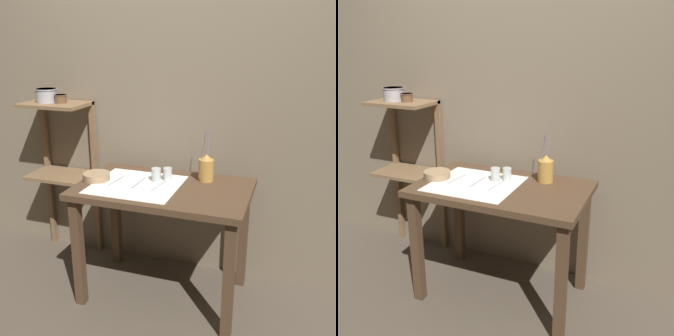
% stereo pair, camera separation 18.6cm
% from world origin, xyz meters
% --- Properties ---
extents(ground_plane, '(12.00, 12.00, 0.00)m').
position_xyz_m(ground_plane, '(0.00, 0.00, 0.00)').
color(ground_plane, brown).
extents(stone_wall_back, '(7.00, 0.06, 2.40)m').
position_xyz_m(stone_wall_back, '(0.00, 0.44, 1.20)').
color(stone_wall_back, '#7A6B56').
rests_on(stone_wall_back, ground_plane).
extents(wooden_table, '(1.07, 0.66, 0.77)m').
position_xyz_m(wooden_table, '(0.00, 0.00, 0.65)').
color(wooden_table, '#4C3523').
rests_on(wooden_table, ground_plane).
extents(wooden_shelf_unit, '(0.46, 0.31, 1.21)m').
position_xyz_m(wooden_shelf_unit, '(-0.90, 0.28, 0.83)').
color(wooden_shelf_unit, brown).
rests_on(wooden_shelf_unit, ground_plane).
extents(linen_cloth, '(0.53, 0.49, 0.00)m').
position_xyz_m(linen_cloth, '(-0.17, -0.03, 0.78)').
color(linen_cloth, white).
rests_on(linen_cloth, wooden_table).
extents(pitcher_with_flowers, '(0.10, 0.10, 0.39)m').
position_xyz_m(pitcher_with_flowers, '(0.22, 0.18, 0.86)').
color(pitcher_with_flowers, '#B7843D').
rests_on(pitcher_with_flowers, wooden_table).
extents(wooden_bowl, '(0.17, 0.17, 0.05)m').
position_xyz_m(wooden_bowl, '(-0.44, -0.04, 0.80)').
color(wooden_bowl, '#9E7F5B').
rests_on(wooden_bowl, wooden_table).
extents(glass_tumbler_near, '(0.06, 0.06, 0.08)m').
position_xyz_m(glass_tumbler_near, '(-0.07, 0.06, 0.82)').
color(glass_tumbler_near, '#B7C1BC').
rests_on(glass_tumbler_near, wooden_table).
extents(glass_tumbler_far, '(0.06, 0.06, 0.08)m').
position_xyz_m(glass_tumbler_far, '(-0.01, 0.10, 0.82)').
color(glass_tumbler_far, '#B7C1BC').
rests_on(glass_tumbler_far, wooden_table).
extents(knife_center, '(0.03, 0.19, 0.00)m').
position_xyz_m(knife_center, '(-0.31, -0.02, 0.78)').
color(knife_center, '#A8A8AD').
rests_on(knife_center, wooden_table).
extents(fork_outer, '(0.02, 0.19, 0.00)m').
position_xyz_m(fork_outer, '(-0.16, -0.01, 0.78)').
color(fork_outer, '#A8A8AD').
rests_on(fork_outer, wooden_table).
extents(spoon_inner, '(0.04, 0.20, 0.02)m').
position_xyz_m(spoon_inner, '(-0.02, 0.04, 0.78)').
color(spoon_inner, '#A8A8AD').
rests_on(spoon_inner, wooden_table).
extents(metal_pot_large, '(0.16, 0.16, 0.10)m').
position_xyz_m(metal_pot_large, '(-0.96, 0.23, 1.26)').
color(metal_pot_large, '#A8A8AD').
rests_on(metal_pot_large, wooden_shelf_unit).
extents(metal_pot_small, '(0.09, 0.09, 0.06)m').
position_xyz_m(metal_pot_small, '(-0.84, 0.23, 1.24)').
color(metal_pot_small, brown).
rests_on(metal_pot_small, wooden_shelf_unit).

